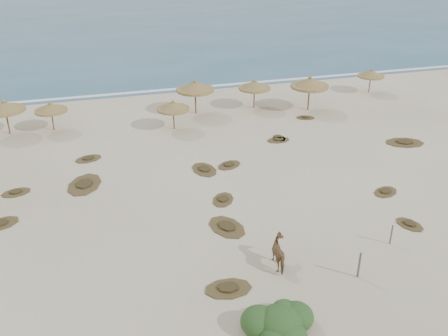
{
  "coord_description": "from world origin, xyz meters",
  "views": [
    {
      "loc": [
        -7.84,
        -21.3,
        15.0
      ],
      "look_at": [
        -0.37,
        5.0,
        1.42
      ],
      "focal_mm": 40.0,
      "sensor_mm": 36.0,
      "label": 1
    }
  ],
  "objects": [
    {
      "name": "scrub_2",
      "position": [
        -0.83,
        3.59,
        0.05
      ],
      "size": [
        1.95,
        2.2,
        0.16
      ],
      "rotation": [
        0.0,
        0.0,
        1.06
      ],
      "color": "brown",
      "rests_on": "ground"
    },
    {
      "name": "scrub_10",
      "position": [
        9.66,
        15.02,
        0.05
      ],
      "size": [
        1.81,
        1.48,
        0.16
      ],
      "rotation": [
        0.0,
        0.0,
        2.8
      ],
      "color": "brown",
      "rests_on": "ground"
    },
    {
      "name": "scrub_14",
      "position": [
        5.88,
        11.48,
        0.05
      ],
      "size": [
        1.02,
        1.49,
        0.16
      ],
      "rotation": [
        0.0,
        0.0,
        1.51
      ],
      "color": "brown",
      "rests_on": "ground"
    },
    {
      "name": "palapa_1",
      "position": [
        -10.79,
        18.06,
        1.86
      ],
      "size": [
        2.78,
        2.78,
        2.4
      ],
      "rotation": [
        0.0,
        0.0,
        0.09
      ],
      "color": "brown",
      "rests_on": "ground"
    },
    {
      "name": "palapa_2",
      "position": [
        -1.5,
        15.67,
        1.91
      ],
      "size": [
        3.34,
        3.34,
        2.46
      ],
      "rotation": [
        0.0,
        0.0,
        -0.33
      ],
      "color": "brown",
      "rests_on": "ground"
    },
    {
      "name": "scrub_0",
      "position": [
        -13.37,
        4.38,
        0.05
      ],
      "size": [
        2.42,
        2.04,
        0.16
      ],
      "rotation": [
        0.0,
        0.0,
        0.4
      ],
      "color": "brown",
      "rests_on": "ground"
    },
    {
      "name": "ground",
      "position": [
        0.0,
        0.0,
        0.0
      ],
      "size": [
        160.0,
        160.0,
        0.0
      ],
      "primitive_type": "plane",
      "color": "beige",
      "rests_on": "ground"
    },
    {
      "name": "scrub_5",
      "position": [
        14.65,
        8.1,
        0.05
      ],
      "size": [
        3.27,
        2.54,
        0.16
      ],
      "rotation": [
        0.0,
        0.0,
        2.89
      ],
      "color": "brown",
      "rests_on": "ground"
    },
    {
      "name": "fence_post_near",
      "position": [
        3.3,
        -5.04,
        0.68
      ],
      "size": [
        0.11,
        0.11,
        1.37
      ],
      "primitive_type": "cylinder",
      "rotation": [
        0.0,
        0.0,
        0.06
      ],
      "color": "brown",
      "rests_on": "ground"
    },
    {
      "name": "scrub_11",
      "position": [
        -2.79,
        -4.22,
        0.05
      ],
      "size": [
        2.29,
        1.56,
        0.16
      ],
      "rotation": [
        0.0,
        0.0,
        3.08
      ],
      "color": "brown",
      "rests_on": "ground"
    },
    {
      "name": "scrub_9",
      "position": [
        -1.43,
        0.67,
        0.05
      ],
      "size": [
        2.4,
        2.95,
        0.16
      ],
      "rotation": [
        0.0,
        0.0,
        1.9
      ],
      "color": "brown",
      "rests_on": "ground"
    },
    {
      "name": "ocean",
      "position": [
        0.0,
        75.0,
        0.0
      ],
      "size": [
        200.0,
        100.0,
        0.01
      ],
      "primitive_type": "cube",
      "color": "#255871",
      "rests_on": "ground"
    },
    {
      "name": "palapa_6",
      "position": [
        18.51,
        19.83,
        1.86
      ],
      "size": [
        3.06,
        3.06,
        2.4
      ],
      "rotation": [
        0.0,
        0.0,
        0.22
      ],
      "color": "brown",
      "rests_on": "ground"
    },
    {
      "name": "foam_line",
      "position": [
        0.0,
        26.0,
        0.0
      ],
      "size": [
        70.0,
        0.6,
        0.01
      ],
      "primitive_type": "cube",
      "color": "white",
      "rests_on": "ground"
    },
    {
      "name": "palapa_3",
      "position": [
        0.99,
        18.75,
        2.38
      ],
      "size": [
        4.35,
        4.35,
        3.07
      ],
      "rotation": [
        0.0,
        0.0,
        -0.43
      ],
      "color": "brown",
      "rests_on": "ground"
    },
    {
      "name": "scrub_6",
      "position": [
        -8.36,
        11.67,
        0.05
      ],
      "size": [
        2.19,
        1.78,
        0.16
      ],
      "rotation": [
        0.0,
        0.0,
        0.34
      ],
      "color": "brown",
      "rests_on": "ground"
    },
    {
      "name": "palapa_0",
      "position": [
        -14.12,
        18.23,
        2.21
      ],
      "size": [
        3.36,
        3.36,
        2.85
      ],
      "rotation": [
        0.0,
        0.0,
        -0.11
      ],
      "color": "brown",
      "rests_on": "ground"
    },
    {
      "name": "scrub_4",
      "position": [
        9.06,
        1.77,
        0.05
      ],
      "size": [
        2.11,
        1.84,
        0.16
      ],
      "rotation": [
        0.0,
        0.0,
        0.47
      ],
      "color": "brown",
      "rests_on": "ground"
    },
    {
      "name": "scrub_8",
      "position": [
        -12.83,
        7.9,
        0.05
      ],
      "size": [
        1.97,
        1.53,
        0.16
      ],
      "rotation": [
        0.0,
        0.0,
        0.24
      ],
      "color": "brown",
      "rests_on": "ground"
    },
    {
      "name": "scrub_3",
      "position": [
        -0.94,
        7.81,
        0.05
      ],
      "size": [
        1.92,
        2.56,
        0.16
      ],
      "rotation": [
        0.0,
        0.0,
        1.76
      ],
      "color": "brown",
      "rests_on": "ground"
    },
    {
      "name": "palapa_4",
      "position": [
        6.3,
        18.69,
        2.07
      ],
      "size": [
        2.85,
        2.85,
        2.66
      ],
      "rotation": [
        0.0,
        0.0,
        0.0
      ],
      "color": "brown",
      "rests_on": "ground"
    },
    {
      "name": "horse",
      "position": [
        0.13,
        -3.24,
        0.73
      ],
      "size": [
        0.87,
        1.76,
        1.45
      ],
      "primitive_type": "imported",
      "rotation": [
        0.0,
        0.0,
        3.09
      ],
      "color": "brown",
      "rests_on": "ground"
    },
    {
      "name": "bush",
      "position": [
        -1.53,
        -7.31,
        0.45
      ],
      "size": [
        3.09,
        2.72,
        1.38
      ],
      "rotation": [
        0.0,
        0.0,
        -0.04
      ],
      "color": "#325725",
      "rests_on": "ground"
    },
    {
      "name": "fence_post_far",
      "position": [
        6.27,
        -3.09,
        0.56
      ],
      "size": [
        0.1,
        0.1,
        1.13
      ],
      "primitive_type": "cylinder",
      "rotation": [
        0.0,
        0.0,
        -0.25
      ],
      "color": "brown",
      "rests_on": "ground"
    },
    {
      "name": "scrub_12",
      "position": [
        8.3,
        -1.83,
        0.05
      ],
      "size": [
        1.55,
        1.9,
        0.16
      ],
      "rotation": [
        0.0,
        0.0,
        1.91
      ],
      "color": "brown",
      "rests_on": "ground"
    },
    {
      "name": "scrub_13",
      "position": [
        0.85,
        8.0,
        0.05
      ],
      "size": [
        2.19,
        1.94,
        0.16
      ],
      "rotation": [
        0.0,
        0.0,
        0.51
      ],
      "color": "brown",
      "rests_on": "ground"
    },
    {
      "name": "palapa_5",
      "position": [
        10.73,
        16.91,
        2.43
      ],
      "size": [
        4.28,
        4.28,
        3.13
      ],
      "rotation": [
        0.0,
        0.0,
        0.35
      ],
      "color": "brown",
      "rests_on": "ground"
    },
    {
      "name": "scrub_7",
      "position": [
        5.69,
        11.16,
        0.05
      ],
      "size": [
        1.86,
        1.27,
        0.16
      ],
      "rotation": [
        0.0,
        0.0,
        0.07
      ],
      "color": "brown",
      "rests_on": "ground"
    },
    {
      "name": "scrub_1",
      "position": [
        -8.75,
        7.83,
        0.05
      ],
      "size": [
        2.87,
        3.55,
        0.16
      ],
      "rotation": [
        0.0,
        0.0,
        1.25
      ],
      "color": "brown",
      "rests_on": "ground"
    }
  ]
}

